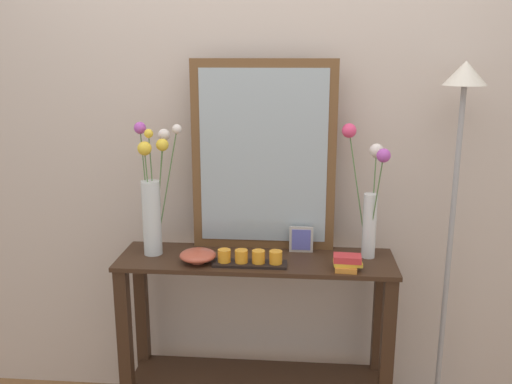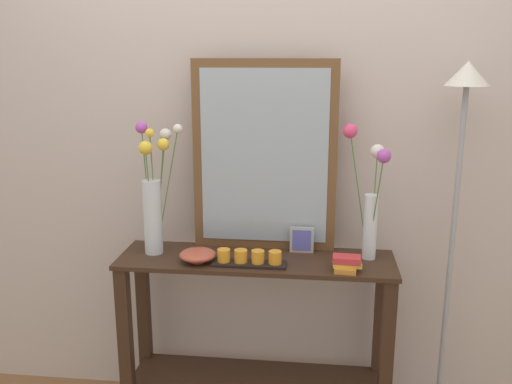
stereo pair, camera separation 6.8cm
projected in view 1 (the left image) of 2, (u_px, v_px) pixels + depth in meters
The scene contains 10 objects.
wall_back at pixel (261, 135), 2.63m from camera, with size 6.40×0.08×2.70m, color beige.
console_table at pixel (256, 326), 2.55m from camera, with size 1.23×0.35×0.84m.
mirror_leaning at pixel (263, 157), 2.50m from camera, with size 0.65×0.03×0.86m.
tall_vase_left at pixel (152, 198), 2.46m from camera, with size 0.21×0.18×0.59m.
vase_right at pixel (369, 195), 2.42m from camera, with size 0.20×0.19×0.59m.
candle_tray at pixel (250, 259), 2.38m from camera, with size 0.32×0.09×0.07m.
picture_frame_small at pixel (301, 239), 2.53m from camera, with size 0.11×0.01×0.12m.
decorative_bowl at pixel (198, 255), 2.41m from camera, with size 0.16×0.16×0.06m.
book_stack at pixel (347, 263), 2.32m from camera, with size 0.12×0.09×0.06m.
floor_lamp at pixel (455, 191), 2.40m from camera, with size 0.24×0.24×1.70m.
Camera 1 is at (0.20, -2.31, 1.73)m, focal length 38.88 mm.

